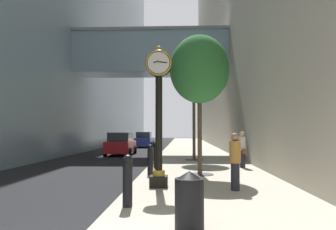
{
  "coord_description": "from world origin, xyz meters",
  "views": [
    {
      "loc": [
        1.71,
        -4.61,
        1.91
      ],
      "look_at": [
        0.79,
        17.02,
        2.89
      ],
      "focal_mm": 36.2,
      "sensor_mm": 36.0,
      "label": 1
    }
  ],
  "objects": [
    {
      "name": "bollard_nearest",
      "position": [
        0.43,
        3.27,
        0.77
      ],
      "size": [
        0.24,
        0.24,
        1.21
      ],
      "color": "black",
      "rests_on": "sidewalk_right"
    },
    {
      "name": "car_blue_near",
      "position": [
        -2.62,
        33.59,
        0.83
      ],
      "size": [
        1.99,
        4.49,
        1.72
      ],
      "color": "navy",
      "rests_on": "ground"
    },
    {
      "name": "street_tree_mid_near",
      "position": [
        2.41,
        15.73,
        5.39
      ],
      "size": [
        2.24,
        2.24,
        6.58
      ],
      "color": "#333335",
      "rests_on": "sidewalk_right"
    },
    {
      "name": "pedestrian_by_clock",
      "position": [
        3.27,
        5.53,
        1.04
      ],
      "size": [
        0.41,
        0.41,
        1.7
      ],
      "color": "#23232D",
      "rests_on": "sidewalk_right"
    },
    {
      "name": "bollard_fourth",
      "position": [
        0.43,
        11.64,
        0.77
      ],
      "size": [
        0.24,
        0.24,
        1.21
      ],
      "color": "black",
      "rests_on": "sidewalk_right"
    },
    {
      "name": "trash_bin",
      "position": [
        1.83,
        1.46,
        0.68
      ],
      "size": [
        0.53,
        0.53,
        1.05
      ],
      "color": "black",
      "rests_on": "sidewalk_right"
    },
    {
      "name": "pedestrian_walking",
      "position": [
        4.58,
        11.75,
        1.04
      ],
      "size": [
        0.41,
        0.5,
        1.71
      ],
      "color": "#23232D",
      "rests_on": "sidewalk_right"
    },
    {
      "name": "sidewalk_right",
      "position": [
        2.64,
        30.0,
        0.07
      ],
      "size": [
        5.28,
        80.0,
        0.14
      ],
      "primitive_type": "cube",
      "color": "#BCB29E",
      "rests_on": "ground"
    },
    {
      "name": "ground_plane",
      "position": [
        0.0,
        27.0,
        0.0
      ],
      "size": [
        110.0,
        110.0,
        0.0
      ],
      "primitive_type": "plane",
      "color": "black",
      "rests_on": "ground"
    },
    {
      "name": "bollard_third",
      "position": [
        0.43,
        8.85,
        0.77
      ],
      "size": [
        0.24,
        0.24,
        1.21
      ],
      "color": "black",
      "rests_on": "sidewalk_right"
    },
    {
      "name": "street_clock",
      "position": [
        0.97,
        6.03,
        2.59
      ],
      "size": [
        0.84,
        0.55,
        4.47
      ],
      "color": "black",
      "rests_on": "sidewalk_right"
    },
    {
      "name": "car_red_mid",
      "position": [
        -3.05,
        21.41,
        0.84
      ],
      "size": [
        2.05,
        4.5,
        1.75
      ],
      "color": "#AD191E",
      "rests_on": "ground"
    },
    {
      "name": "street_tree_near",
      "position": [
        2.41,
        9.07,
        4.37
      ],
      "size": [
        2.41,
        2.41,
        5.64
      ],
      "color": "#333335",
      "rests_on": "sidewalk_right"
    }
  ]
}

